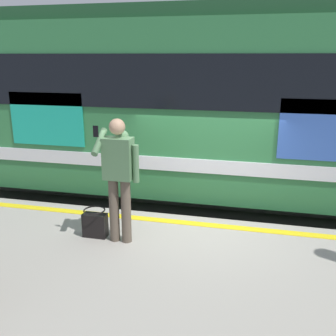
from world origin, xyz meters
TOP-DOWN VIEW (x-y plane):
  - ground_plane at (0.00, 0.00)m, footprint 23.77×23.77m
  - platform at (0.00, 2.27)m, footprint 13.18×4.54m
  - safety_line at (0.00, 0.30)m, footprint 12.91×0.16m
  - track_rail_near at (0.00, -1.21)m, footprint 17.13×0.08m
  - track_rail_far at (0.00, -2.64)m, footprint 17.13×0.08m
  - train_carriage at (0.54, -1.92)m, footprint 13.79×3.04m
  - passenger at (1.00, 1.12)m, footprint 0.57×0.55m
  - handbag at (1.42, 1.09)m, footprint 0.35×0.32m

SIDE VIEW (x-z plane):
  - ground_plane at x=0.00m, z-range 0.00..0.00m
  - track_rail_near at x=0.00m, z-range 0.00..0.16m
  - track_rail_far at x=0.00m, z-range 0.00..0.16m
  - platform at x=0.00m, z-range 0.00..0.89m
  - safety_line at x=0.00m, z-range 0.89..0.90m
  - handbag at x=1.42m, z-range 0.88..1.30m
  - passenger at x=1.00m, z-range 1.06..2.84m
  - train_carriage at x=0.54m, z-range 0.54..4.69m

